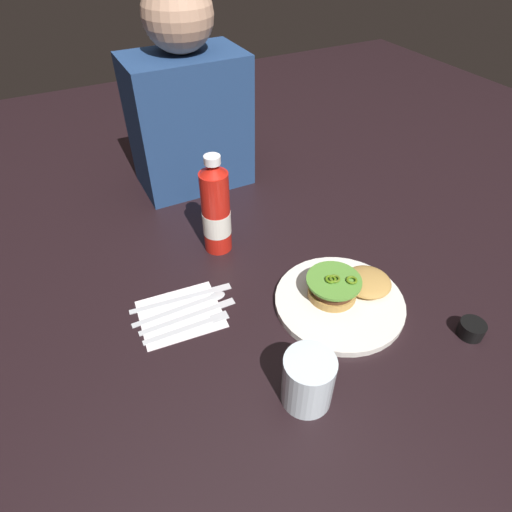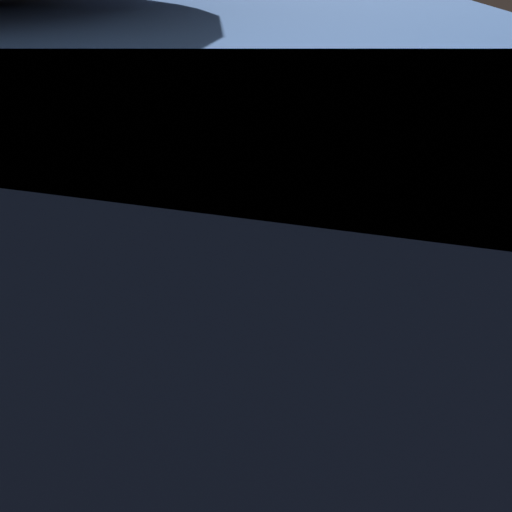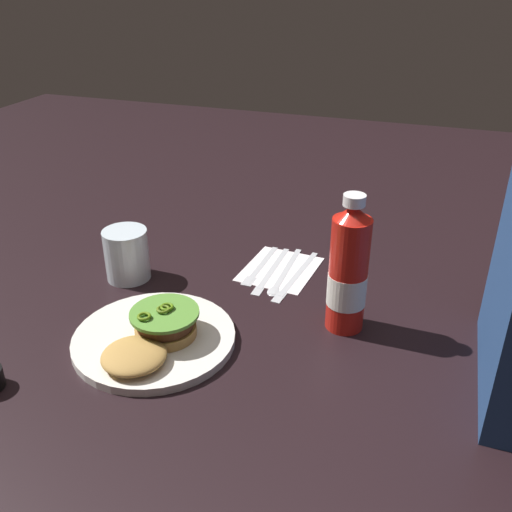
{
  "view_description": "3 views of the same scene",
  "coord_description": "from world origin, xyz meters",
  "views": [
    {
      "loc": [
        -0.35,
        -0.54,
        0.68
      ],
      "look_at": [
        -0.03,
        0.09,
        0.06
      ],
      "focal_mm": 30.16,
      "sensor_mm": 36.0,
      "label": 1
    },
    {
      "loc": [
        -0.1,
        0.73,
        0.37
      ],
      "look_at": [
        -0.06,
        0.1,
        0.05
      ],
      "focal_mm": 42.68,
      "sensor_mm": 36.0,
      "label": 2
    },
    {
      "loc": [
        0.77,
        0.34,
        0.57
      ],
      "look_at": [
        -0.1,
        0.05,
        0.09
      ],
      "focal_mm": 39.64,
      "sensor_mm": 36.0,
      "label": 3
    }
  ],
  "objects": [
    {
      "name": "fork_utensil",
      "position": [
        -0.2,
        0.02,
        0.0
      ],
      "size": [
        0.18,
        0.02,
        0.0
      ],
      "color": "silver",
      "rests_on": "napkin"
    },
    {
      "name": "water_glass",
      "position": [
        -0.09,
        -0.22,
        0.05
      ],
      "size": [
        0.09,
        0.09,
        0.1
      ],
      "primitive_type": "cylinder",
      "color": "silver",
      "rests_on": "ground_plane"
    },
    {
      "name": "ketchup_bottle",
      "position": [
        -0.06,
        0.22,
        0.11
      ],
      "size": [
        0.07,
        0.07,
        0.25
      ],
      "color": "red",
      "rests_on": "ground_plane"
    },
    {
      "name": "butter_knife",
      "position": [
        -0.19,
        0.1,
        0.0
      ],
      "size": [
        0.22,
        0.04,
        0.0
      ],
      "color": "silver",
      "rests_on": "napkin"
    },
    {
      "name": "spoon_utensil",
      "position": [
        -0.19,
        0.07,
        0.0
      ],
      "size": [
        0.2,
        0.03,
        0.0
      ],
      "color": "silver",
      "rests_on": "napkin"
    },
    {
      "name": "burger_sandwich",
      "position": [
        0.11,
        -0.06,
        0.03
      ],
      "size": [
        0.19,
        0.12,
        0.05
      ],
      "color": "#B48643",
      "rests_on": "dinner_plate"
    },
    {
      "name": "ground_plane",
      "position": [
        0.0,
        0.0,
        0.0
      ],
      "size": [
        3.0,
        3.0,
        0.0
      ],
      "primitive_type": "plane",
      "color": "black"
    },
    {
      "name": "steak_knife",
      "position": [
        -0.19,
        0.04,
        0.0
      ],
      "size": [
        0.21,
        0.02,
        0.0
      ],
      "color": "silver",
      "rests_on": "napkin"
    },
    {
      "name": "napkin",
      "position": [
        -0.22,
        0.06,
        0.0
      ],
      "size": [
        0.18,
        0.15,
        0.0
      ],
      "primitive_type": "cube",
      "rotation": [
        0.0,
        0.0,
        -0.09
      ],
      "color": "white",
      "rests_on": "ground_plane"
    },
    {
      "name": "dinner_plate",
      "position": [
        0.09,
        -0.07,
        0.01
      ],
      "size": [
        0.27,
        0.27,
        0.01
      ],
      "primitive_type": "cylinder",
      "color": "silver",
      "rests_on": "ground_plane"
    },
    {
      "name": "diner_person",
      "position": [
        -0.0,
        0.54,
        0.23
      ],
      "size": [
        0.3,
        0.19,
        0.53
      ],
      "color": "navy",
      "rests_on": "ground_plane"
    },
    {
      "name": "condiment_cup",
      "position": [
        0.27,
        -0.25,
        0.02
      ],
      "size": [
        0.05,
        0.05,
        0.03
      ],
      "primitive_type": "cylinder",
      "color": "black",
      "rests_on": "ground_plane"
    }
  ]
}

